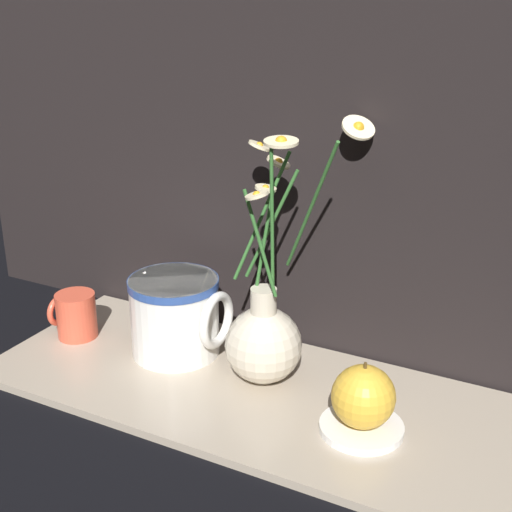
{
  "coord_description": "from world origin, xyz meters",
  "views": [
    {
      "loc": [
        0.41,
        -0.78,
        0.56
      ],
      "look_at": [
        -0.0,
        0.0,
        0.22
      ],
      "focal_mm": 50.0,
      "sensor_mm": 36.0,
      "label": 1
    }
  ],
  "objects": [
    {
      "name": "saucer_plate",
      "position": [
        0.17,
        -0.03,
        0.02
      ],
      "size": [
        0.11,
        0.11,
        0.01
      ],
      "color": "white",
      "rests_on": "shelf"
    },
    {
      "name": "shelf",
      "position": [
        0.0,
        0.0,
        0.01
      ],
      "size": [
        0.81,
        0.32,
        0.01
      ],
      "color": "tan",
      "rests_on": "ground_plane"
    },
    {
      "name": "ground_plane",
      "position": [
        0.0,
        0.0,
        0.0
      ],
      "size": [
        6.0,
        6.0,
        0.0
      ],
      "primitive_type": "plane",
      "color": "black"
    },
    {
      "name": "yellow_mug",
      "position": [
        -0.34,
        0.01,
        0.05
      ],
      "size": [
        0.07,
        0.06,
        0.07
      ],
      "color": "#DB5138",
      "rests_on": "shelf"
    },
    {
      "name": "ceramic_pitcher",
      "position": [
        -0.16,
        0.04,
        0.08
      ],
      "size": [
        0.16,
        0.14,
        0.14
      ],
      "color": "white",
      "rests_on": "shelf"
    },
    {
      "name": "vase_with_flowers",
      "position": [
        -0.0,
        0.03,
        0.08
      ],
      "size": [
        0.18,
        0.2,
        0.37
      ],
      "color": "beige",
      "rests_on": "shelf"
    },
    {
      "name": "orange_fruit",
      "position": [
        0.17,
        -0.03,
        0.06
      ],
      "size": [
        0.08,
        0.08,
        0.09
      ],
      "color": "gold",
      "rests_on": "saucer_plate"
    }
  ]
}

